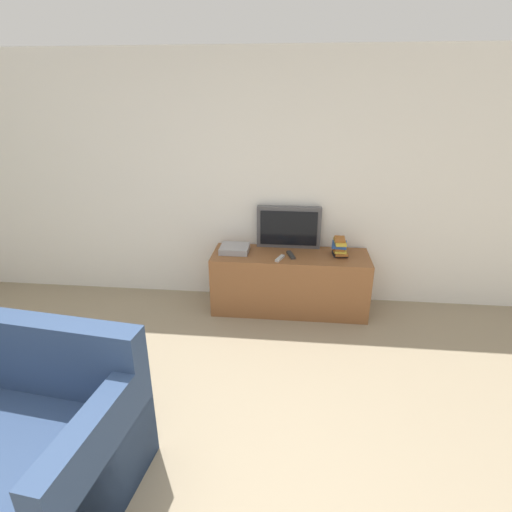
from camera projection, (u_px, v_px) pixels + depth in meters
name	position (u px, v px, depth m)	size (l,w,h in m)	color
wall_back	(225.00, 182.00, 4.23)	(9.00, 0.06, 2.60)	white
tv_stand	(290.00, 282.00, 4.24)	(1.62, 0.53, 0.63)	brown
television	(289.00, 227.00, 4.24)	(0.68, 0.09, 0.45)	#4C4C51
book_stack	(340.00, 247.00, 4.07)	(0.18, 0.23, 0.19)	black
remote_on_stand	(291.00, 255.00, 4.08)	(0.10, 0.20, 0.02)	#2D2D2D
remote_secondary	(280.00, 258.00, 3.99)	(0.09, 0.16, 0.02)	#B7B7B7
set_top_box	(235.00, 249.00, 4.18)	(0.30, 0.27, 0.06)	#99999E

